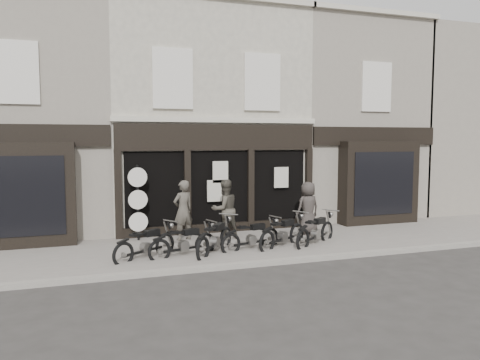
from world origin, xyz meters
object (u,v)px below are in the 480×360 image
object	(u,v)px
man_centre	(225,209)
man_right	(308,208)
motorcycle_4	(283,236)
motorcycle_0	(146,247)
motorcycle_2	(215,241)
motorcycle_5	(316,234)
man_left	(183,210)
motorcycle_3	(252,239)
motorcycle_1	(184,245)
advert_sign_post	(138,206)

from	to	relation	value
man_centre	man_right	xyz separation A→B (m)	(2.95, -0.16, -0.07)
man_centre	motorcycle_4	bearing A→B (deg)	119.24
motorcycle_0	motorcycle_2	size ratio (longest dim) A/B	1.01
motorcycle_5	man_left	world-z (taller)	man_left
man_centre	motorcycle_3	bearing A→B (deg)	89.73
motorcycle_3	motorcycle_5	size ratio (longest dim) A/B	1.04
motorcycle_1	man_centre	bearing A→B (deg)	27.88
motorcycle_1	man_centre	xyz separation A→B (m)	(1.72, 1.70, 0.69)
motorcycle_3	motorcycle_5	xyz separation A→B (m)	(2.15, -0.01, 0.03)
motorcycle_1	motorcycle_3	distance (m)	2.10
motorcycle_0	motorcycle_3	distance (m)	3.14
motorcycle_5	man_left	bearing A→B (deg)	121.34
motorcycle_3	motorcycle_4	xyz separation A→B (m)	(1.04, 0.04, 0.02)
man_left	man_centre	size ratio (longest dim) A/B	1.00
motorcycle_3	man_left	size ratio (longest dim) A/B	1.06
motorcycle_4	man_centre	distance (m)	2.18
motorcycle_0	motorcycle_3	bearing A→B (deg)	-31.95
motorcycle_0	motorcycle_3	xyz separation A→B (m)	(3.14, 0.03, -0.01)
motorcycle_4	man_left	distance (m)	3.33
motorcycle_0	man_centre	world-z (taller)	man_centre
motorcycle_5	advert_sign_post	distance (m)	5.75
motorcycle_4	advert_sign_post	bearing A→B (deg)	121.98
motorcycle_0	man_centre	size ratio (longest dim) A/B	0.98
motorcycle_5	man_centre	world-z (taller)	man_centre
motorcycle_1	motorcycle_5	distance (m)	4.24
motorcycle_5	man_left	size ratio (longest dim) A/B	1.02
motorcycle_0	advert_sign_post	world-z (taller)	advert_sign_post
motorcycle_1	motorcycle_2	size ratio (longest dim) A/B	1.09
man_right	advert_sign_post	size ratio (longest dim) A/B	0.70
motorcycle_2	motorcycle_1	bearing A→B (deg)	135.58
motorcycle_5	advert_sign_post	world-z (taller)	advert_sign_post
motorcycle_1	man_centre	size ratio (longest dim) A/B	1.06
motorcycle_5	man_left	distance (m)	4.31
motorcycle_0	man_right	xyz separation A→B (m)	(5.72, 1.42, 0.61)
motorcycle_0	motorcycle_5	distance (m)	5.29
motorcycle_1	motorcycle_0	bearing A→B (deg)	156.85
motorcycle_2	motorcycle_5	size ratio (longest dim) A/B	0.96
motorcycle_4	man_left	world-z (taller)	man_left
motorcycle_3	motorcycle_5	distance (m)	2.15
motorcycle_4	motorcycle_5	distance (m)	1.11
man_centre	motorcycle_1	bearing A→B (deg)	30.85
motorcycle_2	motorcycle_5	world-z (taller)	motorcycle_2
advert_sign_post	man_right	bearing A→B (deg)	-13.83
motorcycle_2	advert_sign_post	distance (m)	3.10
motorcycle_3	motorcycle_4	size ratio (longest dim) A/B	1.02
motorcycle_5	motorcycle_1	bearing A→B (deg)	148.32
motorcycle_5	man_right	bearing A→B (deg)	39.62
motorcycle_2	man_right	xyz separation A→B (m)	(3.72, 1.45, 0.59)
advert_sign_post	motorcycle_2	bearing A→B (deg)	-55.04
motorcycle_2	man_right	world-z (taller)	man_right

